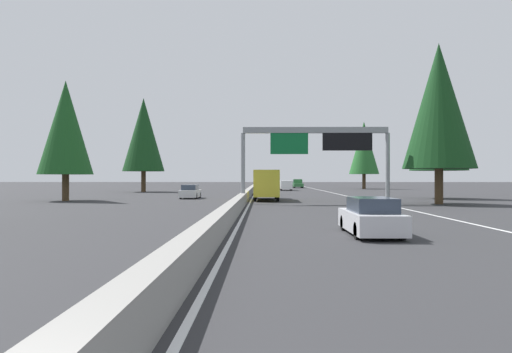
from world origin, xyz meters
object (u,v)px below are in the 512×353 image
minivan_far_right (286,185)px  conifer_right_mid (439,121)px  conifer_left_mid (144,135)px  pickup_mid_left (298,184)px  sedan_far_left (371,217)px  conifer_right_far (364,148)px  sign_gantry_overhead (317,143)px  box_truck_mid_right (266,184)px  sedan_far_center (265,183)px  sedan_mid_center (265,190)px  bus_distant_b (265,180)px  conifer_right_near (439,106)px  oncoming_near (190,192)px  conifer_left_near (66,128)px

minivan_far_right → conifer_right_mid: conifer_right_mid is taller
conifer_left_mid → pickup_mid_left: bearing=-43.2°
sedan_far_left → minivan_far_right: minivan_far_right is taller
conifer_right_far → conifer_left_mid: bearing=116.4°
sign_gantry_overhead → box_truck_mid_right: sign_gantry_overhead is taller
minivan_far_right → conifer_right_far: conifer_right_far is taller
sedan_far_center → conifer_left_mid: conifer_left_mid is taller
sign_gantry_overhead → conifer_right_far: conifer_right_far is taller
sign_gantry_overhead → sedan_far_left: size_ratio=2.88×
minivan_far_right → sedan_far_left: bearing=-179.8°
sedan_mid_center → conifer_left_mid: (13.45, 18.88, 8.23)m
bus_distant_b → sedan_mid_center: bearing=179.8°
conifer_right_near → conifer_right_far: 51.04m
sign_gantry_overhead → sedan_far_center: bearing=2.8°
sedan_far_center → conifer_right_mid: size_ratio=0.32×
minivan_far_right → conifer_right_far: bearing=-55.5°
sign_gantry_overhead → minivan_far_right: sign_gantry_overhead is taller
oncoming_near → conifer_left_near: (-5.22, 11.18, 6.35)m
box_truck_mid_right → bus_distant_b: 65.76m
conifer_right_far → conifer_left_mid: size_ratio=0.91×
bus_distant_b → oncoming_near: (-62.28, 8.19, -1.03)m
pickup_mid_left → sedan_far_center: pickup_mid_left is taller
conifer_left_near → conifer_right_near: bearing=-98.0°
oncoming_near → conifer_right_near: 25.87m
sedan_mid_center → conifer_left_mid: size_ratio=0.30×
pickup_mid_left → conifer_left_mid: conifer_left_mid is taller
conifer_right_far → conifer_left_mid: (-19.14, 38.59, 0.83)m
sign_gantry_overhead → pickup_mid_left: size_ratio=2.26×
sign_gantry_overhead → conifer_right_near: size_ratio=0.93×
sedan_far_left → sedan_far_center: 102.72m
bus_distant_b → conifer_right_mid: size_ratio=0.85×
pickup_mid_left → sedan_far_center: (22.71, 6.97, -0.23)m
pickup_mid_left → bus_distant_b: bus_distant_b is taller
pickup_mid_left → box_truck_mid_right: bearing=172.2°
box_truck_mid_right → conifer_right_far: conifer_right_far is taller
sedan_mid_center → conifer_right_mid: size_ratio=0.32×
sedan_far_center → conifer_right_mid: 74.83m
minivan_far_right → oncoming_near: 32.11m
sedan_far_left → box_truck_mid_right: (26.89, 3.91, 0.93)m
bus_distant_b → oncoming_near: bearing=172.5°
conifer_right_mid → conifer_left_near: conifer_right_mid is taller
conifer_right_far → conifer_left_mid: 43.08m
sedan_mid_center → oncoming_near: bearing=135.6°
pickup_mid_left → conifer_right_far: conifer_right_far is taller
pickup_mid_left → oncoming_near: size_ratio=1.27×
minivan_far_right → conifer_right_mid: (-29.78, -14.71, 7.32)m
sedan_mid_center → pickup_mid_left: size_ratio=0.79×
minivan_far_right → conifer_left_mid: (-8.20, 22.65, 7.96)m
box_truck_mid_right → conifer_right_near: conifer_right_near is taller
oncoming_near → conifer_right_mid: bearing=90.2°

